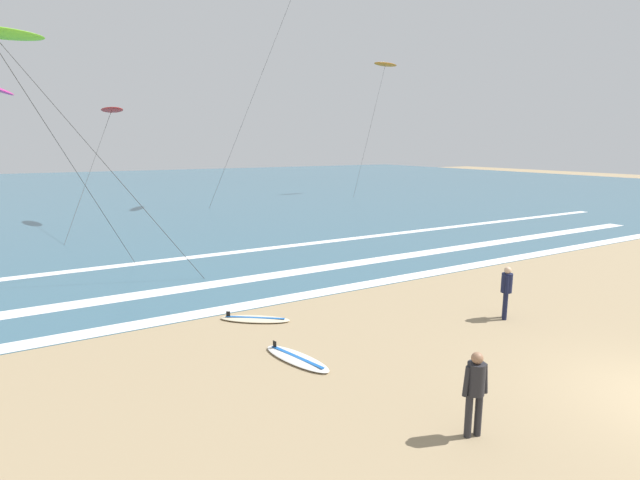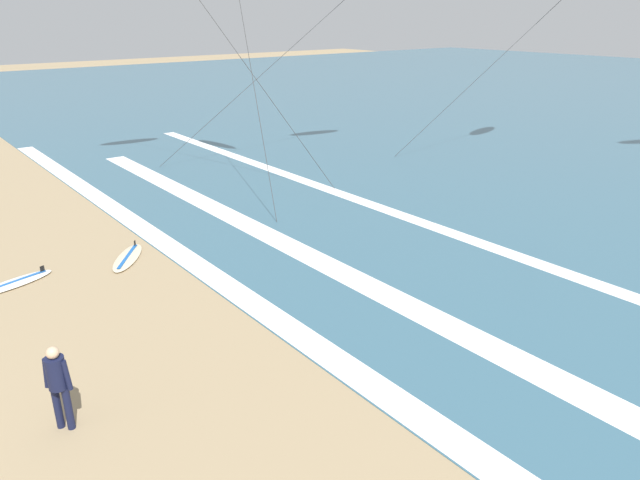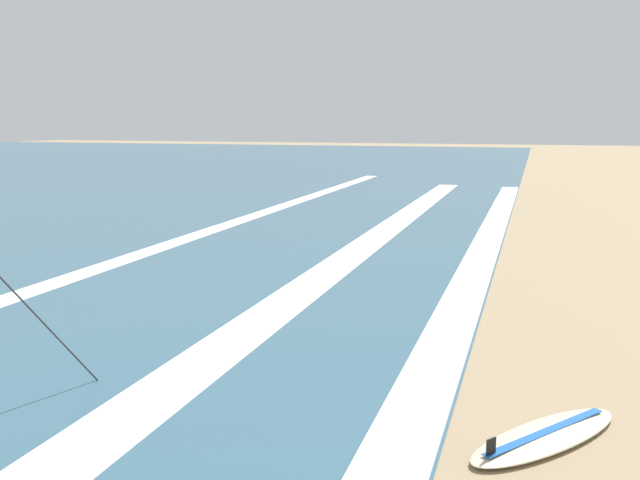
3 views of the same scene
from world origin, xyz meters
name	(u,v)px [view 3 (image 3 of 3)]	position (x,y,z in m)	size (l,w,h in m)	color
wave_foam_shoreline	(458,310)	(-1.00, 9.94, 0.01)	(44.73, 0.73, 0.01)	white
wave_foam_mid_break	(335,267)	(1.72, 12.84, 0.01)	(39.87, 0.88, 0.01)	white
wave_foam_outer_break	(140,254)	(1.72, 17.61, 0.01)	(48.32, 0.62, 0.01)	white
surfboard_near_water	(546,436)	(-5.53, 8.59, 0.05)	(2.04, 1.74, 0.25)	beige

